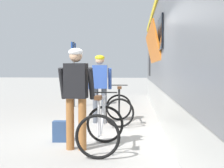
# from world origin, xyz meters

# --- Properties ---
(ground_plane) EXTENTS (80.00, 80.00, 0.00)m
(ground_plane) POSITION_xyz_m (0.00, 0.00, 0.00)
(ground_plane) COLOR #A09E99
(cyclist_near_in_dark) EXTENTS (0.63, 0.34, 1.76)m
(cyclist_near_in_dark) POSITION_xyz_m (-0.21, -1.00, 1.05)
(cyclist_near_in_dark) COLOR #935B2D
(cyclist_near_in_dark) RESTS_ON ground
(cyclist_far_in_blue) EXTENTS (0.63, 0.34, 1.76)m
(cyclist_far_in_blue) POSITION_xyz_m (-0.11, 1.53, 1.05)
(cyclist_far_in_blue) COLOR #4C515B
(cyclist_far_in_blue) RESTS_ON ground
(bicycle_near_silver) EXTENTS (0.72, 1.08, 0.99)m
(bicycle_near_silver) POSITION_xyz_m (0.23, -1.01, 0.40)
(bicycle_near_silver) COLOR black
(bicycle_near_silver) RESTS_ON ground
(bicycle_far_black) EXTENTS (0.79, 1.12, 0.99)m
(bicycle_far_black) POSITION_xyz_m (0.40, 1.44, 0.40)
(bicycle_far_black) COLOR black
(bicycle_far_black) RESTS_ON ground
(backpack_on_platform) EXTENTS (0.29, 0.20, 0.40)m
(backpack_on_platform) POSITION_xyz_m (-0.63, -0.47, 0.20)
(backpack_on_platform) COLOR navy
(backpack_on_platform) RESTS_ON ground
(platform_sign_post) EXTENTS (0.08, 0.70, 2.40)m
(platform_sign_post) POSITION_xyz_m (-1.47, 4.67, 1.62)
(platform_sign_post) COLOR #595B60
(platform_sign_post) RESTS_ON ground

